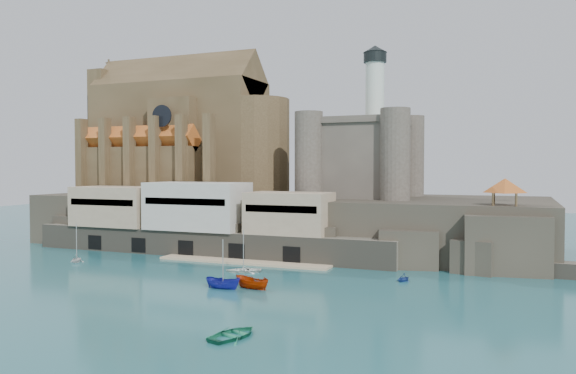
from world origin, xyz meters
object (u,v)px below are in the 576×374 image
Objects in this scene: castle_keep at (362,154)px; pavilion at (505,187)px; boat_2 at (223,289)px; church at (185,138)px.

castle_keep is 30.50m from pavilion.
pavilion reaches higher than boat_2.
pavilion is (25.92, -15.08, -5.59)m from castle_keep.
castle_keep reaches higher than pavilion.
church reaches higher than pavilion.
castle_keep is at bearing -9.37° from boat_2.
pavilion is 44.71m from boat_2.
church is 1.60× the size of castle_keep.
pavilion is at bearing -13.48° from church.
church is 9.48× the size of boat_2.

